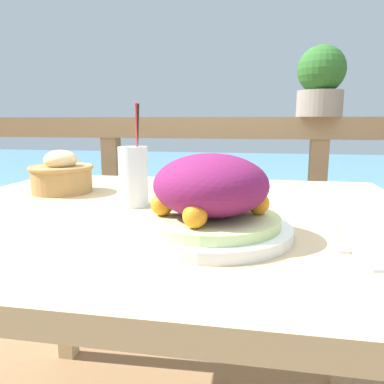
{
  "coord_description": "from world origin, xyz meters",
  "views": [
    {
      "loc": [
        0.21,
        -0.83,
        0.94
      ],
      "look_at": [
        0.08,
        -0.09,
        0.79
      ],
      "focal_mm": 35.0,
      "sensor_mm": 36.0,
      "label": 1
    }
  ],
  "objects_px": {
    "salad_plate": "(211,201)",
    "drink_glass": "(134,176)",
    "bread_basket": "(62,175)",
    "potted_plant": "(321,81)"
  },
  "relations": [
    {
      "from": "salad_plate",
      "to": "drink_glass",
      "type": "xyz_separation_m",
      "value": [
        -0.21,
        0.21,
        0.01
      ]
    },
    {
      "from": "drink_glass",
      "to": "bread_basket",
      "type": "height_order",
      "value": "drink_glass"
    },
    {
      "from": "drink_glass",
      "to": "potted_plant",
      "type": "bearing_deg",
      "value": 55.33
    },
    {
      "from": "salad_plate",
      "to": "potted_plant",
      "type": "distance_m",
      "value": 1.07
    },
    {
      "from": "salad_plate",
      "to": "potted_plant",
      "type": "bearing_deg",
      "value": 72.07
    },
    {
      "from": "salad_plate",
      "to": "drink_glass",
      "type": "distance_m",
      "value": 0.3
    },
    {
      "from": "drink_glass",
      "to": "bread_basket",
      "type": "bearing_deg",
      "value": 153.58
    },
    {
      "from": "salad_plate",
      "to": "bread_basket",
      "type": "height_order",
      "value": "salad_plate"
    },
    {
      "from": "salad_plate",
      "to": "drink_glass",
      "type": "relative_size",
      "value": 1.18
    },
    {
      "from": "salad_plate",
      "to": "bread_basket",
      "type": "bearing_deg",
      "value": 144.55
    }
  ]
}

